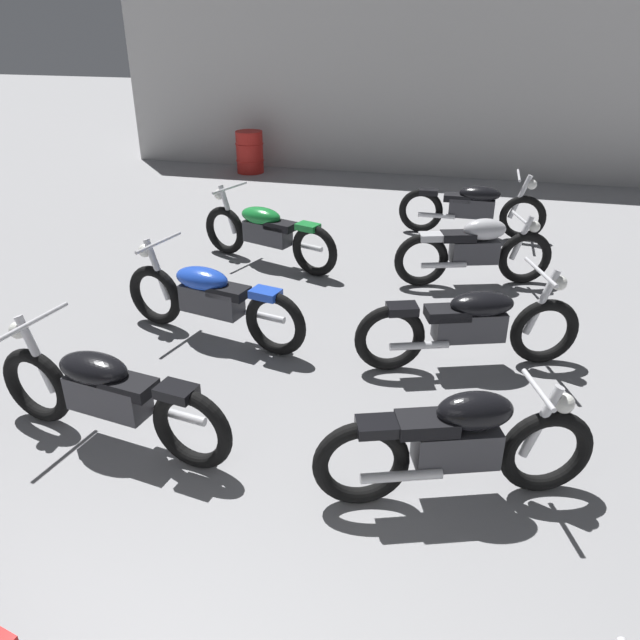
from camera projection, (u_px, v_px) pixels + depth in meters
name	position (u px, v px, depth m)	size (l,w,h in m)	color
back_wall	(421.00, 83.00, 12.26)	(12.59, 0.24, 3.60)	#BCBAB7
motorcycle_left_row_1	(107.00, 393.00, 4.77)	(2.16, 0.68, 0.97)	black
motorcycle_left_row_2	(211.00, 298.00, 6.33)	(2.14, 0.76, 0.97)	black
motorcycle_left_row_3	(267.00, 232.00, 8.24)	(2.09, 0.93, 0.97)	black
motorcycle_right_row_1	(458.00, 443.00, 4.20)	(1.89, 0.79, 0.88)	black
motorcycle_right_row_2	(471.00, 324.00, 5.82)	(2.08, 0.94, 0.97)	black
motorcycle_right_row_3	(475.00, 250.00, 7.60)	(1.91, 0.75, 0.88)	black
motorcycle_right_row_4	(473.00, 207.00, 9.28)	(2.17, 0.68, 0.97)	black
oil_drum	(250.00, 152.00, 12.99)	(0.59, 0.59, 0.85)	red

